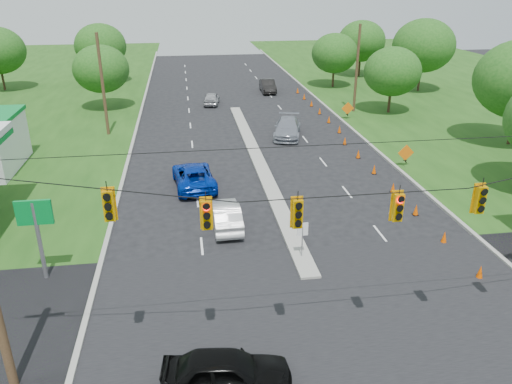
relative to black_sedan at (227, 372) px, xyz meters
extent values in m
plane|color=black|center=(4.59, 2.25, -0.77)|extent=(160.00, 160.00, 0.00)
cube|color=black|center=(4.59, 2.25, -0.77)|extent=(160.00, 14.00, 0.02)
cube|color=gray|center=(-5.51, 32.25, -0.77)|extent=(0.25, 110.00, 0.16)
cube|color=gray|center=(14.69, 32.25, -0.77)|extent=(0.25, 110.00, 0.16)
cube|color=gray|center=(4.59, 23.25, -0.77)|extent=(1.00, 34.00, 0.18)
cylinder|color=gray|center=(4.59, 8.25, 0.13)|extent=(0.06, 0.06, 1.80)
cube|color=white|center=(4.59, 8.25, 0.93)|extent=(0.55, 0.04, 0.70)
cylinder|color=black|center=(4.59, 1.25, 6.23)|extent=(24.00, 0.04, 0.04)
cube|color=#E79B00|center=(-3.41, 1.25, 5.98)|extent=(0.34, 0.24, 1.00)
cube|color=#E79B00|center=(-0.41, 1.25, 5.45)|extent=(0.34, 0.24, 1.00)
cube|color=#E79B00|center=(2.59, 1.25, 5.28)|extent=(0.34, 0.24, 1.00)
cube|color=#E79B00|center=(6.09, 1.25, 5.28)|extent=(0.34, 0.24, 1.00)
cube|color=#E79B00|center=(9.09, 1.25, 5.37)|extent=(0.34, 0.24, 1.00)
cylinder|color=#422D1C|center=(-7.91, 32.25, 3.73)|extent=(0.28, 0.28, 9.00)
cylinder|color=#422D1C|center=(17.09, 37.25, 3.73)|extent=(0.28, 0.28, 9.00)
cylinder|color=gray|center=(-7.91, 8.25, 1.23)|extent=(0.20, 0.20, 4.00)
cube|color=#00782A|center=(-7.91, 8.25, 2.73)|extent=(1.60, 0.15, 1.20)
cone|color=#E04B00|center=(12.60, 5.25, -0.42)|extent=(0.32, 0.32, 0.70)
cone|color=#E04B00|center=(12.60, 8.75, -0.42)|extent=(0.32, 0.32, 0.70)
cone|color=#E04B00|center=(12.60, 12.25, -0.42)|extent=(0.32, 0.32, 0.70)
cone|color=#E04B00|center=(12.60, 15.75, -0.42)|extent=(0.32, 0.32, 0.70)
cone|color=#E04B00|center=(12.60, 19.25, -0.42)|extent=(0.32, 0.32, 0.70)
cone|color=#E04B00|center=(12.60, 22.75, -0.42)|extent=(0.32, 0.32, 0.70)
cone|color=#E04B00|center=(12.60, 26.25, -0.42)|extent=(0.32, 0.32, 0.70)
cone|color=#E04B00|center=(13.20, 29.75, -0.42)|extent=(0.32, 0.32, 0.70)
cone|color=#E04B00|center=(13.20, 33.25, -0.42)|extent=(0.32, 0.32, 0.70)
cone|color=#E04B00|center=(13.20, 36.75, -0.42)|extent=(0.32, 0.32, 0.70)
cone|color=#E04B00|center=(13.20, 40.25, -0.42)|extent=(0.32, 0.32, 0.70)
cone|color=#E04B00|center=(13.20, 43.75, -0.42)|extent=(0.32, 0.32, 0.70)
cone|color=#E04B00|center=(13.20, 47.25, -0.42)|extent=(0.32, 0.32, 0.70)
cube|color=black|center=(15.39, 20.25, -0.22)|extent=(0.06, 0.58, 0.26)
cube|color=black|center=(15.39, 20.25, -0.22)|extent=(0.06, 0.58, 0.26)
cube|color=orange|center=(15.39, 20.25, 0.38)|extent=(1.27, 0.05, 1.27)
cube|color=black|center=(15.39, 34.25, -0.22)|extent=(0.06, 0.58, 0.26)
cube|color=black|center=(15.39, 34.25, -0.22)|extent=(0.06, 0.58, 0.26)
cube|color=orange|center=(15.39, 34.25, 0.38)|extent=(1.27, 0.05, 1.27)
cylinder|color=black|center=(-23.41, 54.25, 0.67)|extent=(0.28, 0.28, 2.88)
cylinder|color=black|center=(-9.41, 42.25, 0.49)|extent=(0.28, 0.28, 2.52)
ellipsoid|color=#194C14|center=(-9.41, 42.25, 3.57)|extent=(5.88, 5.88, 5.04)
cylinder|color=black|center=(-11.41, 57.25, 0.67)|extent=(0.28, 0.28, 2.88)
ellipsoid|color=#194C14|center=(-11.41, 57.25, 4.19)|extent=(6.72, 6.72, 5.76)
cylinder|color=black|center=(26.59, 24.25, 0.85)|extent=(0.28, 0.28, 3.24)
cylinder|color=black|center=(20.59, 36.25, 0.49)|extent=(0.28, 0.28, 2.52)
ellipsoid|color=#194C14|center=(20.59, 36.25, 3.57)|extent=(5.88, 5.88, 5.04)
cylinder|color=black|center=(28.59, 46.25, 0.85)|extent=(0.28, 0.28, 3.24)
ellipsoid|color=#194C14|center=(28.59, 46.25, 4.81)|extent=(7.56, 7.56, 6.48)
cylinder|color=black|center=(24.59, 57.25, 0.67)|extent=(0.28, 0.28, 2.88)
ellipsoid|color=#194C14|center=(24.59, 57.25, 4.19)|extent=(6.72, 6.72, 5.76)
cylinder|color=black|center=(18.59, 50.25, 0.49)|extent=(0.28, 0.28, 2.52)
ellipsoid|color=#194C14|center=(18.59, 50.25, 3.57)|extent=(5.88, 5.88, 5.04)
imported|color=black|center=(0.00, 0.00, 0.00)|extent=(4.69, 2.28, 1.54)
imported|color=silver|center=(1.10, 12.42, -0.04)|extent=(1.64, 4.46, 1.46)
imported|color=#0126A2|center=(-0.54, 18.74, 0.01)|extent=(3.12, 5.82, 1.56)
imported|color=gray|center=(8.21, 29.36, 0.04)|extent=(3.60, 5.97, 1.62)
imported|color=#9D9DA2|center=(2.24, 42.80, -0.09)|extent=(2.23, 4.22, 1.37)
imported|color=black|center=(9.61, 48.38, 0.01)|extent=(1.79, 4.81, 1.57)
camera|label=1|loc=(-0.93, -13.29, 12.48)|focal=35.00mm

